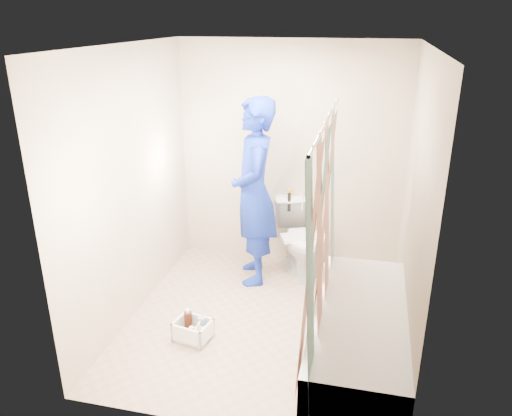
% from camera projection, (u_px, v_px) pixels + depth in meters
% --- Properties ---
extents(floor, '(2.60, 2.60, 0.00)m').
position_uv_depth(floor, '(264.00, 320.00, 4.56)').
color(floor, tan).
rests_on(floor, ground).
extents(ceiling, '(2.40, 2.60, 0.02)m').
position_uv_depth(ceiling, '(265.00, 45.00, 3.69)').
color(ceiling, silver).
rests_on(ceiling, wall_back).
extents(wall_back, '(2.40, 0.02, 2.40)m').
position_uv_depth(wall_back, '(290.00, 157.00, 5.30)').
color(wall_back, '#C0B293').
rests_on(wall_back, ground).
extents(wall_front, '(2.40, 0.02, 2.40)m').
position_uv_depth(wall_front, '(218.00, 271.00, 2.94)').
color(wall_front, '#C0B293').
rests_on(wall_front, ground).
extents(wall_left, '(0.02, 2.60, 2.40)m').
position_uv_depth(wall_left, '(131.00, 187.00, 4.38)').
color(wall_left, '#C0B293').
rests_on(wall_left, ground).
extents(wall_right, '(0.02, 2.60, 2.40)m').
position_uv_depth(wall_right, '(415.00, 210.00, 3.87)').
color(wall_right, '#C0B293').
rests_on(wall_right, ground).
extents(bathtub, '(0.70, 1.75, 0.50)m').
position_uv_depth(bathtub, '(358.00, 336.00, 3.90)').
color(bathtub, white).
rests_on(bathtub, ground).
extents(curtain_rod, '(0.02, 1.90, 0.02)m').
position_uv_depth(curtain_rod, '(327.00, 120.00, 3.35)').
color(curtain_rod, silver).
rests_on(curtain_rod, wall_back).
extents(shower_curtain, '(0.06, 1.75, 1.80)m').
position_uv_depth(shower_curtain, '(320.00, 245.00, 3.69)').
color(shower_curtain, silver).
rests_on(shower_curtain, curtain_rod).
extents(toilet, '(0.69, 0.86, 0.76)m').
position_uv_depth(toilet, '(300.00, 238.00, 5.33)').
color(toilet, white).
rests_on(toilet, ground).
extents(tank_lid, '(0.51, 0.38, 0.04)m').
position_uv_depth(tank_lid, '(304.00, 237.00, 5.19)').
color(tank_lid, white).
rests_on(tank_lid, toilet).
extents(tank_internals, '(0.17, 0.10, 0.25)m').
position_uv_depth(tank_internals, '(293.00, 199.00, 5.37)').
color(tank_internals, black).
rests_on(tank_internals, toilet).
extents(plumber, '(0.64, 0.80, 1.90)m').
position_uv_depth(plumber, '(254.00, 193.00, 4.97)').
color(plumber, '#0E3A93').
rests_on(plumber, ground).
extents(cleaning_caddy, '(0.34, 0.29, 0.23)m').
position_uv_depth(cleaning_caddy, '(194.00, 331.00, 4.27)').
color(cleaning_caddy, white).
rests_on(cleaning_caddy, ground).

